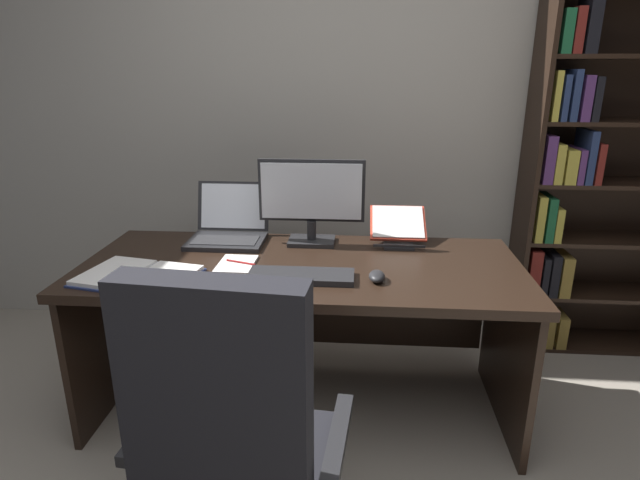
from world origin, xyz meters
The scene contains 12 objects.
wall_back centered at (0.00, 1.92, 1.32)m, with size 5.67×0.12×2.64m, color #B2ADA3.
desk centered at (-0.15, 1.05, 0.54)m, with size 1.89×0.81×0.73m.
bookshelf centered at (1.34, 1.70, 0.93)m, with size 0.94×0.29×1.90m.
office_chair centered at (-0.24, 0.07, 0.45)m, with size 0.64×0.60×1.07m.
monitor centered at (-0.13, 1.25, 0.93)m, with size 0.50×0.16×0.40m.
laptop centered at (-0.54, 1.26, 0.78)m, with size 0.36×0.34×0.26m.
keyboard centered at (-0.13, 0.80, 0.74)m, with size 0.42×0.15×0.02m, color #232326.
computer_mouse centered at (0.17, 0.80, 0.75)m, with size 0.06×0.10×0.04m, color #232326.
reading_stand_with_book centered at (0.28, 1.31, 0.80)m, with size 0.27×0.27×0.15m.
open_binder centered at (-0.78, 0.75, 0.74)m, with size 0.49×0.39×0.02m.
notepad centered at (-0.42, 0.93, 0.73)m, with size 0.15×0.21×0.01m, color white.
pen centered at (-0.40, 0.93, 0.74)m, with size 0.01×0.01×0.14m, color maroon.
Camera 1 is at (0.09, -1.09, 1.52)m, focal length 28.95 mm.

